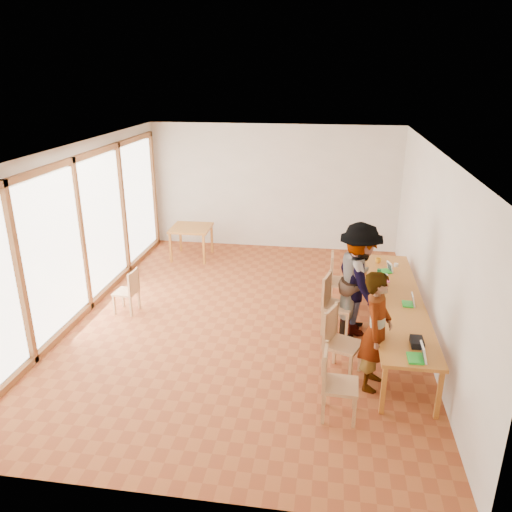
% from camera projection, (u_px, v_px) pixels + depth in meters
% --- Properties ---
extents(ground, '(8.00, 8.00, 0.00)m').
position_uv_depth(ground, '(246.00, 319.00, 8.87)').
color(ground, '#9A4D25').
rests_on(ground, ground).
extents(wall_back, '(6.00, 0.10, 3.00)m').
position_uv_depth(wall_back, '(274.00, 187.00, 12.05)').
color(wall_back, beige).
rests_on(wall_back, ground).
extents(wall_front, '(6.00, 0.10, 3.00)m').
position_uv_depth(wall_front, '(173.00, 374.00, 4.64)').
color(wall_front, beige).
rests_on(wall_front, ground).
extents(wall_right, '(0.10, 8.00, 3.00)m').
position_uv_depth(wall_right, '(431.00, 248.00, 7.93)').
color(wall_right, beige).
rests_on(wall_right, ground).
extents(window_wall, '(0.10, 8.00, 3.00)m').
position_uv_depth(window_wall, '(80.00, 231.00, 8.76)').
color(window_wall, white).
rests_on(window_wall, ground).
extents(ceiling, '(6.00, 8.00, 0.04)m').
position_uv_depth(ceiling, '(245.00, 148.00, 7.82)').
color(ceiling, white).
rests_on(ceiling, wall_back).
extents(communal_table, '(0.80, 4.00, 0.75)m').
position_uv_depth(communal_table, '(397.00, 301.00, 7.95)').
color(communal_table, '#AC6726').
rests_on(communal_table, ground).
extents(side_table, '(0.90, 0.90, 0.75)m').
position_uv_depth(side_table, '(191.00, 230.00, 11.58)').
color(side_table, '#AC6726').
rests_on(side_table, ground).
extents(chair_near, '(0.46, 0.46, 0.51)m').
position_uv_depth(chair_near, '(333.00, 376.00, 6.21)').
color(chair_near, tan).
rests_on(chair_near, ground).
extents(chair_mid, '(0.61, 0.61, 0.54)m').
position_uv_depth(chair_mid, '(337.00, 334.00, 7.12)').
color(chair_mid, tan).
rests_on(chair_mid, ground).
extents(chair_far, '(0.57, 0.57, 0.54)m').
position_uv_depth(chair_far, '(332.00, 298.00, 8.26)').
color(chair_far, tan).
rests_on(chair_far, ground).
extents(chair_empty, '(0.47, 0.47, 0.54)m').
position_uv_depth(chair_empty, '(337.00, 275.00, 9.19)').
color(chair_empty, tan).
rests_on(chair_empty, ground).
extents(chair_spare, '(0.41, 0.41, 0.44)m').
position_uv_depth(chair_spare, '(130.00, 287.00, 8.97)').
color(chair_spare, tan).
rests_on(chair_spare, ground).
extents(person_near, '(0.56, 0.71, 1.71)m').
position_uv_depth(person_near, '(376.00, 331.00, 6.73)').
color(person_near, gray).
rests_on(person_near, ground).
extents(person_mid, '(0.88, 1.03, 1.85)m').
position_uv_depth(person_mid, '(360.00, 281.00, 8.15)').
color(person_mid, gray).
rests_on(person_mid, ground).
extents(person_far, '(1.09, 1.40, 1.91)m').
position_uv_depth(person_far, '(359.00, 280.00, 8.13)').
color(person_far, gray).
rests_on(person_far, ground).
extents(laptop_near, '(0.23, 0.26, 0.22)m').
position_uv_depth(laptop_near, '(419.00, 355.00, 6.24)').
color(laptop_near, green).
rests_on(laptop_near, communal_table).
extents(laptop_mid, '(0.20, 0.23, 0.18)m').
position_uv_depth(laptop_mid, '(410.00, 302.00, 7.70)').
color(laptop_mid, green).
rests_on(laptop_mid, communal_table).
extents(laptop_far, '(0.24, 0.26, 0.18)m').
position_uv_depth(laptop_far, '(388.00, 269.00, 8.98)').
color(laptop_far, green).
rests_on(laptop_far, communal_table).
extents(yellow_mug, '(0.13, 0.13, 0.09)m').
position_uv_depth(yellow_mug, '(378.00, 260.00, 9.40)').
color(yellow_mug, orange).
rests_on(yellow_mug, communal_table).
extents(green_bottle, '(0.07, 0.07, 0.28)m').
position_uv_depth(green_bottle, '(379.00, 277.00, 8.41)').
color(green_bottle, '#1E783F').
rests_on(green_bottle, communal_table).
extents(clear_glass, '(0.07, 0.07, 0.09)m').
position_uv_depth(clear_glass, '(386.00, 277.00, 8.66)').
color(clear_glass, silver).
rests_on(clear_glass, communal_table).
extents(condiment_cup, '(0.08, 0.08, 0.06)m').
position_uv_depth(condiment_cup, '(396.00, 265.00, 9.22)').
color(condiment_cup, white).
rests_on(condiment_cup, communal_table).
extents(pink_phone, '(0.05, 0.10, 0.01)m').
position_uv_depth(pink_phone, '(388.00, 281.00, 8.57)').
color(pink_phone, '#F03D89').
rests_on(pink_phone, communal_table).
extents(black_pouch, '(0.16, 0.26, 0.09)m').
position_uv_depth(black_pouch, '(417.00, 342.00, 6.57)').
color(black_pouch, black).
rests_on(black_pouch, communal_table).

